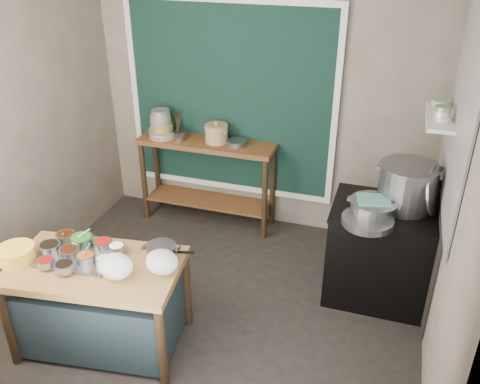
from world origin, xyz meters
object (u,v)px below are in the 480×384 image
(condiment_tray, at_px, (79,256))
(ceramic_crock, at_px, (216,134))
(back_counter, at_px, (208,182))
(yellow_basin, at_px, (16,254))
(utensil_cup, at_px, (179,135))
(stock_pot, at_px, (406,186))
(prep_table, at_px, (101,305))
(saucepan, at_px, (161,253))
(stove_block, at_px, (382,254))
(steamer, at_px, (373,208))

(condiment_tray, relative_size, ceramic_crock, 2.18)
(back_counter, bearing_deg, yellow_basin, -107.77)
(utensil_cup, bearing_deg, stock_pot, -15.37)
(prep_table, height_order, saucepan, saucepan)
(prep_table, bearing_deg, ceramic_crock, 76.50)
(yellow_basin, relative_size, utensil_cup, 1.79)
(condiment_tray, xyz_separation_m, yellow_basin, (-0.42, -0.16, 0.04))
(condiment_tray, relative_size, yellow_basin, 1.99)
(back_counter, bearing_deg, prep_table, -92.85)
(stove_block, distance_m, saucepan, 1.93)
(yellow_basin, xyz_separation_m, saucepan, (1.02, 0.33, 0.01))
(yellow_basin, xyz_separation_m, ceramic_crock, (0.79, 2.15, 0.23))
(stove_block, relative_size, steamer, 2.34)
(prep_table, bearing_deg, steamer, 23.55)
(steamer, bearing_deg, stove_block, 48.34)
(utensil_cup, height_order, ceramic_crock, ceramic_crock)
(ceramic_crock, xyz_separation_m, stock_pot, (1.90, -0.68, 0.03))
(ceramic_crock, distance_m, steamer, 1.89)
(saucepan, height_order, utensil_cup, utensil_cup)
(saucepan, xyz_separation_m, ceramic_crock, (-0.23, 1.82, 0.22))
(utensil_cup, relative_size, stock_pot, 0.32)
(ceramic_crock, height_order, stock_pot, stock_pot)
(stove_block, xyz_separation_m, condiment_tray, (-2.16, -1.24, 0.34))
(stock_pot, height_order, steamer, stock_pot)
(yellow_basin, bearing_deg, saucepan, 17.76)
(stove_block, distance_m, stock_pot, 0.66)
(back_counter, height_order, utensil_cup, utensil_cup)
(stove_block, height_order, steamer, steamer)
(saucepan, distance_m, ceramic_crock, 1.85)
(condiment_tray, distance_m, stock_pot, 2.63)
(prep_table, distance_m, utensil_cup, 2.08)
(prep_table, distance_m, yellow_basin, 0.73)
(prep_table, bearing_deg, stove_block, 24.92)
(prep_table, distance_m, saucepan, 0.66)
(back_counter, xyz_separation_m, yellow_basin, (-0.68, -2.13, 0.33))
(condiment_tray, bearing_deg, ceramic_crock, 79.55)
(yellow_basin, height_order, saucepan, saucepan)
(condiment_tray, bearing_deg, utensil_cup, 90.97)
(yellow_basin, height_order, ceramic_crock, ceramic_crock)
(saucepan, bearing_deg, steamer, 19.26)
(stove_block, height_order, stock_pot, stock_pot)
(prep_table, relative_size, stove_block, 1.39)
(saucepan, height_order, steamer, steamer)
(prep_table, bearing_deg, back_counter, 79.46)
(yellow_basin, height_order, utensil_cup, utensil_cup)
(stove_block, bearing_deg, condiment_tray, -150.21)
(utensil_cup, bearing_deg, condiment_tray, -89.03)
(condiment_tray, xyz_separation_m, utensil_cup, (-0.03, 1.93, 0.23))
(prep_table, height_order, back_counter, back_counter)
(back_counter, height_order, yellow_basin, back_counter)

